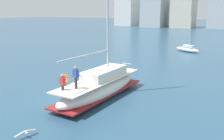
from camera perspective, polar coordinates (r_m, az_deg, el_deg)
name	(u,v)px	position (r m, az deg, el deg)	size (l,w,h in m)	color
ground_plane	(73,98)	(20.16, -8.78, -6.31)	(400.00, 400.00, 0.00)	#284C66
main_sailboat	(100,86)	(19.99, -2.65, -3.56)	(2.85, 9.70, 14.24)	white
moored_catamaran	(187,49)	(44.04, 16.55, 4.55)	(4.70, 3.27, 5.84)	silver
seagull	(25,132)	(14.80, -18.81, -13.08)	(0.50, 1.22, 0.18)	silver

